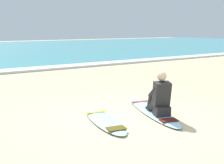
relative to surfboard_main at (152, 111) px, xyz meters
name	(u,v)px	position (x,y,z in m)	size (l,w,h in m)	color
ground_plane	(137,120)	(-0.64, -0.27, -0.04)	(80.00, 80.00, 0.00)	#CCB584
breaking_foam	(24,70)	(-0.64, 7.98, 0.02)	(80.00, 0.90, 0.11)	white
surfboard_main	(152,111)	(0.00, 0.00, 0.00)	(1.24, 2.62, 0.08)	#9ED1E5
surfer_seated	(160,98)	(-0.10, -0.37, 0.40)	(0.55, 0.77, 0.95)	#232326
surfboard_spare_near	(105,120)	(-1.30, -0.02, 0.00)	(0.86, 1.94, 0.08)	#9ED1E5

